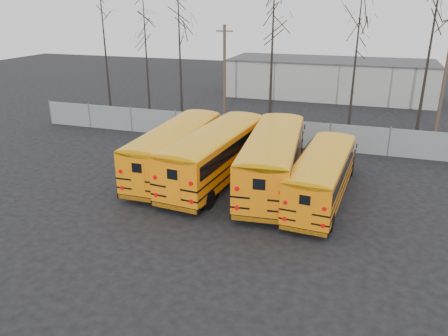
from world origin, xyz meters
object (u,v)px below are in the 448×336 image
(bus_a, at_px, (177,146))
(utility_pole_left, at_px, (224,72))
(utility_pole_right, at_px, (446,73))
(bus_c, at_px, (273,155))
(bus_d, at_px, (323,172))
(bus_b, at_px, (217,150))

(bus_a, relative_size, utility_pole_left, 1.37)
(bus_a, distance_m, utility_pole_right, 22.79)
(bus_a, bearing_deg, bus_c, -2.04)
(bus_a, distance_m, utility_pole_left, 14.74)
(bus_c, relative_size, utility_pole_right, 1.29)
(utility_pole_left, relative_size, utility_pole_right, 0.88)
(bus_d, distance_m, utility_pole_right, 18.66)
(bus_a, xyz_separation_m, bus_c, (5.99, -0.16, 0.09))
(bus_a, bearing_deg, bus_d, -8.37)
(bus_d, xyz_separation_m, utility_pole_right, (7.49, 16.80, 3.14))
(bus_b, bearing_deg, utility_pole_left, 111.97)
(bus_d, xyz_separation_m, utility_pole_left, (-10.59, 15.68, 2.59))
(bus_b, height_order, bus_d, bus_b)
(bus_a, height_order, utility_pole_left, utility_pole_left)
(bus_b, bearing_deg, bus_c, 7.31)
(bus_c, distance_m, utility_pole_left, 16.67)
(bus_d, bearing_deg, utility_pole_right, 69.85)
(bus_a, height_order, utility_pole_right, utility_pole_right)
(bus_a, bearing_deg, utility_pole_right, 43.06)
(bus_c, distance_m, utility_pole_right, 19.07)
(utility_pole_left, bearing_deg, bus_a, -88.44)
(bus_c, height_order, utility_pole_left, utility_pole_left)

